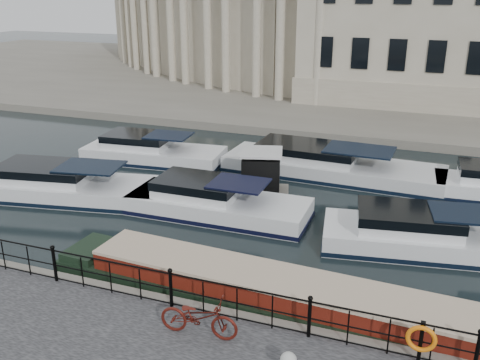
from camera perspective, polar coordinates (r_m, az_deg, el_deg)
name	(u,v)px	position (r m, az deg, el deg)	size (l,w,h in m)	color
ground_plane	(204,284)	(17.82, -3.83, -11.00)	(160.00, 160.00, 0.00)	black
far_bank	(369,83)	(53.98, 13.58, 10.04)	(120.00, 42.00, 0.55)	#6B665B
railing	(171,286)	(15.48, -7.40, -11.17)	(24.14, 0.14, 1.22)	black
civic_building	(357,11)	(49.17, 12.34, 17.15)	(53.55, 31.84, 16.85)	#ADA38C
bicycle	(199,317)	(14.32, -4.42, -14.34)	(0.74, 2.12, 1.11)	#4F140E
life_ring_post	(421,339)	(13.89, 18.76, -15.79)	(0.73, 0.19, 1.18)	black
narrowboat	(281,302)	(16.26, 4.42, -12.85)	(15.33, 2.85, 1.56)	black
harbour_hut	(261,175)	(24.64, 2.27, 0.55)	(3.04, 2.74, 2.16)	#6B665B
cabin_cruisers	(263,186)	(24.89, 2.50, -0.68)	(27.03, 11.28, 1.99)	white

